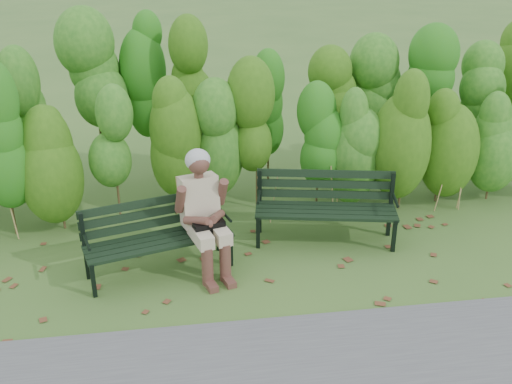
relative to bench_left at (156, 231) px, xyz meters
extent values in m
plane|color=#395A25|center=(1.10, -0.14, -0.46)|extent=(80.00, 80.00, 0.00)
cylinder|color=#47381E|center=(-1.65, 1.16, -0.06)|extent=(0.03, 0.03, 0.80)
ellipsoid|color=#28711B|center=(-1.65, 1.16, 0.58)|extent=(0.64, 0.64, 1.44)
cylinder|color=#47381E|center=(-1.04, 1.16, -0.06)|extent=(0.03, 0.03, 0.80)
ellipsoid|color=#28711B|center=(-1.04, 1.16, 0.58)|extent=(0.64, 0.64, 1.44)
cylinder|color=#47381E|center=(-0.42, 1.16, -0.06)|extent=(0.03, 0.03, 0.80)
ellipsoid|color=#28711B|center=(-0.42, 1.16, 0.58)|extent=(0.64, 0.64, 1.44)
cylinder|color=#47381E|center=(0.19, 1.16, -0.06)|extent=(0.03, 0.03, 0.80)
ellipsoid|color=#28711B|center=(0.19, 1.16, 0.58)|extent=(0.64, 0.64, 1.44)
cylinder|color=#47381E|center=(0.80, 1.16, -0.06)|extent=(0.03, 0.03, 0.80)
ellipsoid|color=#28711B|center=(0.80, 1.16, 0.58)|extent=(0.64, 0.64, 1.44)
cylinder|color=#47381E|center=(1.41, 1.16, -0.06)|extent=(0.03, 0.03, 0.80)
ellipsoid|color=#28711B|center=(1.41, 1.16, 0.58)|extent=(0.64, 0.64, 1.44)
cylinder|color=#47381E|center=(2.02, 1.16, -0.06)|extent=(0.03, 0.03, 0.80)
ellipsoid|color=#28711B|center=(2.02, 1.16, 0.58)|extent=(0.64, 0.64, 1.44)
cylinder|color=#47381E|center=(2.63, 1.16, -0.06)|extent=(0.03, 0.03, 0.80)
ellipsoid|color=#28711B|center=(2.63, 1.16, 0.58)|extent=(0.64, 0.64, 1.44)
cylinder|color=#47381E|center=(3.25, 1.16, -0.06)|extent=(0.03, 0.03, 0.80)
ellipsoid|color=#28711B|center=(3.25, 1.16, 0.58)|extent=(0.64, 0.64, 1.44)
cylinder|color=#47381E|center=(3.86, 1.16, -0.06)|extent=(0.03, 0.03, 0.80)
ellipsoid|color=#28711B|center=(3.86, 1.16, 0.58)|extent=(0.64, 0.64, 1.44)
cylinder|color=#47381E|center=(4.47, 1.16, -0.06)|extent=(0.03, 0.03, 0.80)
ellipsoid|color=#28711B|center=(4.47, 1.16, 0.58)|extent=(0.64, 0.64, 1.44)
cylinder|color=#47381E|center=(-1.58, 2.16, 0.09)|extent=(0.04, 0.04, 1.10)
ellipsoid|color=#2F5C13|center=(-1.58, 2.16, 0.97)|extent=(0.70, 0.70, 1.98)
cylinder|color=#47381E|center=(-0.82, 2.16, 0.09)|extent=(0.04, 0.04, 1.10)
ellipsoid|color=#2F5C13|center=(-0.82, 2.16, 0.97)|extent=(0.70, 0.70, 1.98)
cylinder|color=#47381E|center=(-0.05, 2.16, 0.09)|extent=(0.04, 0.04, 1.10)
ellipsoid|color=#2F5C13|center=(-0.05, 2.16, 0.97)|extent=(0.70, 0.70, 1.98)
cylinder|color=#47381E|center=(0.72, 2.16, 0.09)|extent=(0.04, 0.04, 1.10)
ellipsoid|color=#2F5C13|center=(0.72, 2.16, 0.97)|extent=(0.70, 0.70, 1.98)
cylinder|color=#47381E|center=(1.49, 2.16, 0.09)|extent=(0.04, 0.04, 1.10)
ellipsoid|color=#2F5C13|center=(1.49, 2.16, 0.97)|extent=(0.70, 0.70, 1.98)
cylinder|color=#47381E|center=(2.26, 2.16, 0.09)|extent=(0.04, 0.04, 1.10)
ellipsoid|color=#2F5C13|center=(2.26, 2.16, 0.97)|extent=(0.70, 0.70, 1.98)
cylinder|color=#47381E|center=(3.02, 2.16, 0.09)|extent=(0.04, 0.04, 1.10)
ellipsoid|color=#2F5C13|center=(3.02, 2.16, 0.97)|extent=(0.70, 0.70, 1.98)
cylinder|color=#47381E|center=(3.79, 2.16, 0.09)|extent=(0.04, 0.04, 1.10)
ellipsoid|color=#2F5C13|center=(3.79, 2.16, 0.97)|extent=(0.70, 0.70, 1.98)
cylinder|color=#47381E|center=(4.56, 2.16, 0.09)|extent=(0.04, 0.04, 1.10)
ellipsoid|color=#2F5C13|center=(4.56, 2.16, 0.97)|extent=(0.70, 0.70, 1.98)
cube|color=brown|center=(0.48, 0.82, -0.45)|extent=(0.11, 0.11, 0.01)
cube|color=brown|center=(-1.54, -0.11, -0.45)|extent=(0.11, 0.10, 0.01)
cube|color=brown|center=(-1.62, 0.47, -0.45)|extent=(0.09, 0.07, 0.01)
cube|color=brown|center=(1.24, 0.07, -0.45)|extent=(0.11, 0.10, 0.01)
cube|color=brown|center=(-1.35, -0.71, -0.45)|extent=(0.10, 0.09, 0.01)
cube|color=brown|center=(2.75, -0.99, -0.45)|extent=(0.08, 0.10, 0.01)
cube|color=brown|center=(1.16, -0.69, -0.45)|extent=(0.08, 0.10, 0.01)
cube|color=brown|center=(1.73, -0.99, -0.45)|extent=(0.09, 0.10, 0.01)
cube|color=brown|center=(-1.30, 0.10, -0.45)|extent=(0.11, 0.11, 0.01)
cube|color=brown|center=(3.73, 0.59, -0.45)|extent=(0.09, 0.11, 0.01)
cube|color=brown|center=(3.77, 0.20, -0.45)|extent=(0.10, 0.11, 0.01)
cube|color=brown|center=(3.47, 0.64, -0.45)|extent=(0.11, 0.11, 0.01)
cube|color=brown|center=(1.01, -0.91, -0.45)|extent=(0.10, 0.11, 0.01)
cube|color=brown|center=(1.78, -0.15, -0.45)|extent=(0.11, 0.11, 0.01)
cube|color=brown|center=(-0.26, -0.79, -0.45)|extent=(0.11, 0.11, 0.01)
cube|color=brown|center=(-0.26, -0.96, -0.45)|extent=(0.09, 0.07, 0.01)
cube|color=brown|center=(-0.05, 0.83, -0.45)|extent=(0.09, 0.10, 0.01)
cube|color=brown|center=(2.40, -0.49, -0.45)|extent=(0.08, 0.10, 0.01)
cube|color=brown|center=(0.63, 0.46, -0.45)|extent=(0.11, 0.10, 0.01)
cube|color=brown|center=(0.50, 0.11, -0.45)|extent=(0.11, 0.10, 0.01)
cube|color=brown|center=(-1.44, 0.75, -0.45)|extent=(0.11, 0.10, 0.01)
cube|color=brown|center=(-0.01, -0.48, -0.45)|extent=(0.11, 0.11, 0.01)
cube|color=brown|center=(3.33, -1.15, -0.45)|extent=(0.10, 0.11, 0.01)
cube|color=brown|center=(0.92, 0.34, -0.45)|extent=(0.10, 0.08, 0.01)
cube|color=brown|center=(1.64, 0.57, -0.45)|extent=(0.09, 0.07, 0.01)
cube|color=brown|center=(0.50, 0.75, -0.45)|extent=(0.11, 0.10, 0.01)
cube|color=brown|center=(-0.09, -0.08, -0.45)|extent=(0.11, 0.11, 0.01)
cube|color=brown|center=(1.42, -0.90, -0.45)|extent=(0.11, 0.10, 0.01)
cube|color=brown|center=(2.52, -1.05, -0.45)|extent=(0.10, 0.11, 0.01)
cube|color=brown|center=(-1.66, 0.74, -0.45)|extent=(0.11, 0.11, 0.01)
cube|color=brown|center=(1.86, -0.25, -0.45)|extent=(0.10, 0.08, 0.01)
cube|color=brown|center=(-0.01, -0.81, -0.45)|extent=(0.09, 0.11, 0.01)
cube|color=brown|center=(2.58, 0.07, -0.45)|extent=(0.10, 0.11, 0.01)
cube|color=brown|center=(1.28, -0.45, -0.45)|extent=(0.09, 0.11, 0.01)
cube|color=brown|center=(1.37, 0.41, -0.45)|extent=(0.11, 0.10, 0.01)
cube|color=black|center=(0.07, -0.25, -0.07)|extent=(1.52, 0.51, 0.03)
cube|color=black|center=(0.04, -0.14, -0.07)|extent=(1.52, 0.51, 0.03)
cube|color=black|center=(0.01, -0.04, -0.07)|extent=(1.52, 0.51, 0.03)
cube|color=black|center=(-0.02, 0.06, -0.07)|extent=(1.52, 0.51, 0.03)
cube|color=black|center=(-0.04, 0.14, 0.03)|extent=(1.50, 0.47, 0.09)
cube|color=black|center=(-0.04, 0.15, 0.15)|extent=(1.50, 0.47, 0.09)
cube|color=black|center=(-0.05, 0.17, 0.27)|extent=(1.50, 0.47, 0.09)
cube|color=black|center=(-0.64, -0.46, -0.26)|extent=(0.05, 0.05, 0.39)
cube|color=black|center=(-0.74, -0.10, -0.07)|extent=(0.05, 0.05, 0.77)
cube|color=black|center=(-0.69, -0.29, -0.09)|extent=(0.16, 0.43, 0.03)
cylinder|color=black|center=(-0.68, -0.33, 0.10)|extent=(0.12, 0.32, 0.03)
cube|color=black|center=(0.78, -0.06, -0.26)|extent=(0.05, 0.05, 0.39)
cube|color=black|center=(0.68, 0.30, -0.07)|extent=(0.05, 0.05, 0.77)
cube|color=black|center=(0.74, 0.11, -0.09)|extent=(0.16, 0.43, 0.03)
cylinder|color=black|center=(0.75, 0.07, 0.10)|extent=(0.12, 0.32, 0.03)
cube|color=black|center=(1.90, 0.15, -0.05)|extent=(1.61, 0.42, 0.04)
cube|color=black|center=(1.93, 0.26, -0.05)|extent=(1.61, 0.42, 0.04)
cube|color=black|center=(1.95, 0.37, -0.05)|extent=(1.61, 0.42, 0.04)
cube|color=black|center=(1.97, 0.48, -0.05)|extent=(1.61, 0.42, 0.04)
cube|color=black|center=(1.99, 0.56, 0.05)|extent=(1.60, 0.37, 0.10)
cube|color=black|center=(1.99, 0.57, 0.18)|extent=(1.60, 0.37, 0.10)
cube|color=black|center=(1.99, 0.59, 0.30)|extent=(1.60, 0.37, 0.10)
cube|color=black|center=(1.14, 0.29, -0.25)|extent=(0.05, 0.05, 0.41)
cube|color=black|center=(1.22, 0.67, -0.05)|extent=(0.05, 0.05, 0.81)
cube|color=black|center=(1.18, 0.47, -0.07)|extent=(0.13, 0.45, 0.04)
cylinder|color=black|center=(1.17, 0.42, 0.13)|extent=(0.10, 0.34, 0.03)
cube|color=black|center=(2.66, -0.02, -0.25)|extent=(0.05, 0.05, 0.41)
cube|color=black|center=(2.74, 0.36, -0.05)|extent=(0.05, 0.05, 0.81)
cube|color=black|center=(2.70, 0.16, -0.07)|extent=(0.13, 0.45, 0.04)
cylinder|color=black|center=(2.69, 0.12, 0.13)|extent=(0.10, 0.34, 0.03)
cube|color=tan|center=(0.46, -0.21, 0.03)|extent=(0.27, 0.49, 0.14)
cube|color=tan|center=(0.65, -0.16, 0.03)|extent=(0.27, 0.49, 0.14)
cylinder|color=brown|center=(0.51, -0.39, -0.24)|extent=(0.15, 0.15, 0.43)
cylinder|color=brown|center=(0.70, -0.34, -0.24)|extent=(0.15, 0.15, 0.43)
cube|color=brown|center=(0.53, -0.47, -0.42)|extent=(0.15, 0.24, 0.07)
cube|color=brown|center=(0.72, -0.42, -0.42)|extent=(0.15, 0.24, 0.07)
cube|color=tan|center=(0.47, 0.10, 0.28)|extent=(0.46, 0.37, 0.57)
cylinder|color=brown|center=(0.48, 0.08, 0.58)|extent=(0.10, 0.10, 0.11)
sphere|color=brown|center=(0.48, 0.07, 0.72)|extent=(0.23, 0.23, 0.23)
ellipsoid|color=gray|center=(0.48, 0.10, 0.75)|extent=(0.27, 0.25, 0.24)
cylinder|color=brown|center=(0.28, -0.04, 0.38)|extent=(0.16, 0.25, 0.34)
cylinder|color=brown|center=(0.72, 0.08, 0.38)|extent=(0.16, 0.25, 0.34)
cylinder|color=brown|center=(0.43, -0.15, 0.17)|extent=(0.29, 0.25, 0.15)
cylinder|color=brown|center=(0.65, -0.09, 0.17)|extent=(0.19, 0.31, 0.15)
sphere|color=brown|center=(0.55, -0.18, 0.15)|extent=(0.12, 0.12, 0.12)
cube|color=black|center=(0.55, -0.17, 0.07)|extent=(0.35, 0.22, 0.18)
camera|label=1|loc=(0.24, -5.72, 3.02)|focal=42.00mm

